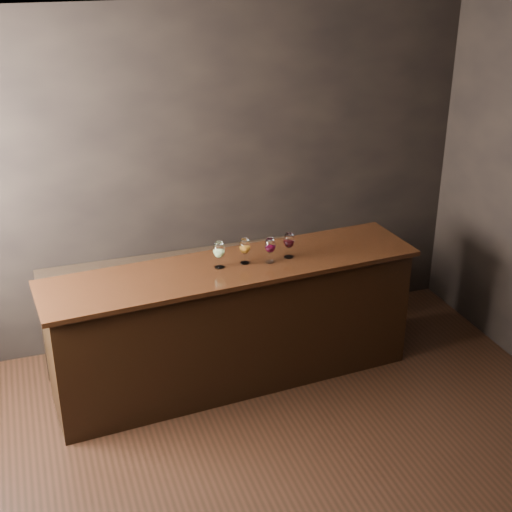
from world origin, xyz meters
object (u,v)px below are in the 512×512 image
object	(u,v)px
back_bar_shelf	(177,304)
glass_red_a	(270,246)
bar_counter	(234,326)
glass_red_b	(289,241)
glass_amber	(245,247)
glass_white	(219,251)

from	to	relation	value
back_bar_shelf	glass_red_a	xyz separation A→B (m)	(0.58, -0.68, 0.73)
bar_counter	glass_red_b	bearing A→B (deg)	-3.44
back_bar_shelf	glass_amber	xyz separation A→B (m)	(0.40, -0.64, 0.73)
bar_counter	glass_white	size ratio (longest dim) A/B	13.68
glass_white	glass_red_b	size ratio (longest dim) A/B	1.03
bar_counter	glass_amber	bearing A→B (deg)	3.28
glass_red_a	glass_red_b	xyz separation A→B (m)	(0.16, 0.04, 0.00)
glass_red_a	glass_red_b	distance (m)	0.17
back_bar_shelf	bar_counter	bearing A→B (deg)	-65.22
glass_red_a	glass_amber	bearing A→B (deg)	166.50
glass_white	glass_red_b	distance (m)	0.55
glass_amber	glass_red_a	size ratio (longest dim) A/B	1.01
bar_counter	glass_white	xyz separation A→B (m)	(-0.11, 0.00, 0.65)
bar_counter	glass_amber	distance (m)	0.66
glass_red_a	bar_counter	bearing A→B (deg)	173.53
glass_amber	glass_red_b	world-z (taller)	same
glass_white	glass_red_a	distance (m)	0.39
back_bar_shelf	glass_white	size ratio (longest dim) A/B	10.98
glass_amber	glass_red_b	distance (m)	0.35
glass_amber	glass_red_a	bearing A→B (deg)	-13.50
glass_white	glass_amber	xyz separation A→B (m)	(0.20, 0.01, -0.00)
bar_counter	glass_white	distance (m)	0.66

